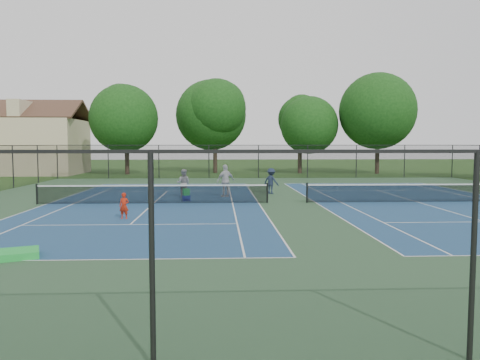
{
  "coord_description": "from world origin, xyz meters",
  "views": [
    {
      "loc": [
        -3.58,
        -24.33,
        3.1
      ],
      "look_at": [
        -2.53,
        -1.0,
        1.3
      ],
      "focal_mm": 35.0,
      "sensor_mm": 36.0,
      "label": 1
    }
  ],
  "objects_px": {
    "tree_back_d": "(378,108)",
    "clapboard_house": "(31,144)",
    "tree_back_c": "(300,121)",
    "ball_crate": "(186,198)",
    "bystander_b": "(271,181)",
    "ball_hopper": "(186,192)",
    "instructor": "(183,183)",
    "tree_back_a": "(126,115)",
    "tree_back_b": "(215,111)",
    "bystander_a": "(226,181)",
    "child_player": "(124,206)"
  },
  "relations": [
    {
      "from": "clapboard_house",
      "to": "bystander_a",
      "type": "xyz_separation_m",
      "value": [
        19.8,
        -22.1,
        -2.14
      ]
    },
    {
      "from": "instructor",
      "to": "bystander_a",
      "type": "bearing_deg",
      "value": -167.38
    },
    {
      "from": "bystander_a",
      "to": "ball_crate",
      "type": "height_order",
      "value": "bystander_a"
    },
    {
      "from": "tree_back_b",
      "to": "tree_back_c",
      "type": "bearing_deg",
      "value": -6.34
    },
    {
      "from": "clapboard_house",
      "to": "tree_back_c",
      "type": "bearing_deg",
      "value": 0.0
    },
    {
      "from": "tree_back_c",
      "to": "bystander_b",
      "type": "xyz_separation_m",
      "value": [
        -5.34,
        -20.46,
        -4.68
      ]
    },
    {
      "from": "ball_crate",
      "to": "bystander_b",
      "type": "bearing_deg",
      "value": 34.39
    },
    {
      "from": "tree_back_a",
      "to": "tree_back_b",
      "type": "relative_size",
      "value": 0.91
    },
    {
      "from": "tree_back_a",
      "to": "tree_back_b",
      "type": "xyz_separation_m",
      "value": [
        9.0,
        2.0,
        0.56
      ]
    },
    {
      "from": "tree_back_c",
      "to": "bystander_b",
      "type": "height_order",
      "value": "tree_back_c"
    },
    {
      "from": "ball_crate",
      "to": "tree_back_d",
      "type": "bearing_deg",
      "value": 51.26
    },
    {
      "from": "bystander_a",
      "to": "instructor",
      "type": "bearing_deg",
      "value": -25.28
    },
    {
      "from": "tree_back_c",
      "to": "child_player",
      "type": "distance_m",
      "value": 32.82
    },
    {
      "from": "tree_back_b",
      "to": "tree_back_c",
      "type": "height_order",
      "value": "tree_back_b"
    },
    {
      "from": "child_player",
      "to": "ball_hopper",
      "type": "relative_size",
      "value": 2.97
    },
    {
      "from": "tree_back_b",
      "to": "bystander_a",
      "type": "xyz_separation_m",
      "value": [
        0.8,
        -23.1,
        -5.64
      ]
    },
    {
      "from": "instructor",
      "to": "tree_back_d",
      "type": "bearing_deg",
      "value": -119.75
    },
    {
      "from": "child_player",
      "to": "instructor",
      "type": "bearing_deg",
      "value": 83.5
    },
    {
      "from": "tree_back_a",
      "to": "bystander_b",
      "type": "bearing_deg",
      "value": -56.96
    },
    {
      "from": "tree_back_b",
      "to": "tree_back_d",
      "type": "xyz_separation_m",
      "value": [
        17.0,
        -2.0,
        0.23
      ]
    },
    {
      "from": "ball_hopper",
      "to": "clapboard_house",
      "type": "bearing_deg",
      "value": 126.4
    },
    {
      "from": "child_player",
      "to": "ball_hopper",
      "type": "distance_m",
      "value": 6.4
    },
    {
      "from": "tree_back_c",
      "to": "ball_hopper",
      "type": "relative_size",
      "value": 22.87
    },
    {
      "from": "clapboard_house",
      "to": "bystander_b",
      "type": "bearing_deg",
      "value": -42.08
    },
    {
      "from": "tree_back_b",
      "to": "bystander_a",
      "type": "bearing_deg",
      "value": -88.01
    },
    {
      "from": "tree_back_b",
      "to": "ball_hopper",
      "type": "xyz_separation_m",
      "value": [
        -1.38,
        -24.91,
        -6.1
      ]
    },
    {
      "from": "child_player",
      "to": "bystander_b",
      "type": "distance_m",
      "value": 11.89
    },
    {
      "from": "tree_back_b",
      "to": "ball_crate",
      "type": "height_order",
      "value": "tree_back_b"
    },
    {
      "from": "instructor",
      "to": "ball_hopper",
      "type": "xyz_separation_m",
      "value": [
        0.28,
        -1.76,
        -0.33
      ]
    },
    {
      "from": "tree_back_b",
      "to": "child_player",
      "type": "relative_size",
      "value": 9.2
    },
    {
      "from": "tree_back_c",
      "to": "bystander_a",
      "type": "relative_size",
      "value": 4.39
    },
    {
      "from": "bystander_a",
      "to": "ball_crate",
      "type": "distance_m",
      "value": 2.94
    },
    {
      "from": "clapboard_house",
      "to": "ball_crate",
      "type": "distance_m",
      "value": 29.84
    },
    {
      "from": "clapboard_house",
      "to": "bystander_b",
      "type": "xyz_separation_m",
      "value": [
        22.66,
        -20.46,
        -2.29
      ]
    },
    {
      "from": "instructor",
      "to": "tree_back_c",
      "type": "bearing_deg",
      "value": -104.03
    },
    {
      "from": "bystander_a",
      "to": "tree_back_c",
      "type": "bearing_deg",
      "value": -136.57
    },
    {
      "from": "tree_back_d",
      "to": "child_player",
      "type": "height_order",
      "value": "tree_back_d"
    },
    {
      "from": "child_player",
      "to": "tree_back_b",
      "type": "bearing_deg",
      "value": 90.44
    },
    {
      "from": "tree_back_c",
      "to": "ball_hopper",
      "type": "xyz_separation_m",
      "value": [
        -10.38,
        -23.91,
        -4.99
      ]
    },
    {
      "from": "tree_back_c",
      "to": "tree_back_d",
      "type": "bearing_deg",
      "value": -7.13
    },
    {
      "from": "tree_back_b",
      "to": "ball_crate",
      "type": "relative_size",
      "value": 24.26
    },
    {
      "from": "tree_back_a",
      "to": "tree_back_b",
      "type": "bearing_deg",
      "value": 12.53
    },
    {
      "from": "clapboard_house",
      "to": "instructor",
      "type": "relative_size",
      "value": 6.55
    },
    {
      "from": "clapboard_house",
      "to": "child_player",
      "type": "xyz_separation_m",
      "value": [
        15.48,
        -29.94,
        -2.55
      ]
    },
    {
      "from": "tree_back_a",
      "to": "tree_back_c",
      "type": "bearing_deg",
      "value": 3.18
    },
    {
      "from": "ball_hopper",
      "to": "instructor",
      "type": "bearing_deg",
      "value": 99.0
    },
    {
      "from": "tree_back_d",
      "to": "clapboard_house",
      "type": "bearing_deg",
      "value": 178.41
    },
    {
      "from": "tree_back_a",
      "to": "bystander_a",
      "type": "bearing_deg",
      "value": -65.09
    },
    {
      "from": "tree_back_c",
      "to": "tree_back_b",
      "type": "bearing_deg",
      "value": 173.66
    },
    {
      "from": "clapboard_house",
      "to": "ball_hopper",
      "type": "xyz_separation_m",
      "value": [
        17.62,
        -23.91,
        -2.6
      ]
    }
  ]
}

